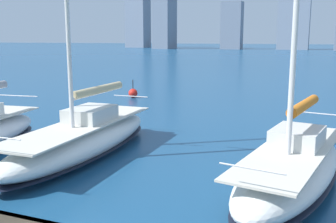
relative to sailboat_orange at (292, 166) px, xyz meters
name	(u,v)px	position (x,y,z in m)	size (l,w,h in m)	color
city_skyline	(309,5)	(7.41, -153.66, 16.36)	(171.23, 25.12, 50.28)	gray
sailboat_orange	(292,166)	(0.00, 0.00, 0.00)	(3.61, 8.47, 9.73)	white
sailboat_tan	(84,137)	(7.87, -0.60, 0.01)	(2.67, 9.54, 10.90)	white
channel_buoy	(133,93)	(13.01, -14.86, -0.36)	(0.70, 0.70, 1.40)	red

